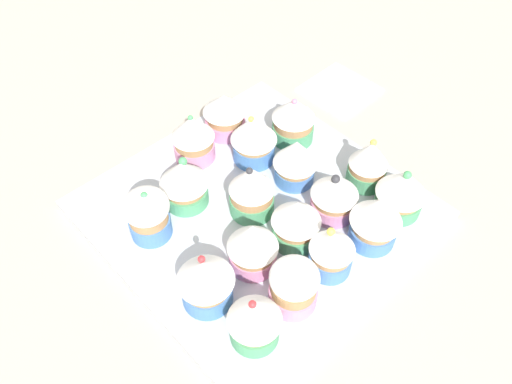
# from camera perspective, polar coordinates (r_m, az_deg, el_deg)

# --- Properties ---
(ground_plane) EXTENTS (1.80, 1.80, 0.03)m
(ground_plane) POSITION_cam_1_polar(r_m,az_deg,el_deg) (0.71, 0.00, -3.01)
(ground_plane) COLOR #B2A899
(baking_tray) EXTENTS (0.38, 0.38, 0.01)m
(baking_tray) POSITION_cam_1_polar(r_m,az_deg,el_deg) (0.69, 0.00, -1.94)
(baking_tray) COLOR silver
(baking_tray) RESTS_ON ground_plane
(cupcake_0) EXTENTS (0.06, 0.06, 0.08)m
(cupcake_0) POSITION_cam_1_polar(r_m,az_deg,el_deg) (0.55, -0.17, -13.74)
(cupcake_0) COLOR #4C9E6B
(cupcake_0) RESTS_ON baking_tray
(cupcake_1) EXTENTS (0.06, 0.06, 0.07)m
(cupcake_1) POSITION_cam_1_polar(r_m,az_deg,el_deg) (0.58, 4.18, -10.20)
(cupcake_1) COLOR pink
(cupcake_1) RESTS_ON baking_tray
(cupcake_2) EXTENTS (0.05, 0.05, 0.07)m
(cupcake_2) POSITION_cam_1_polar(r_m,az_deg,el_deg) (0.61, 8.23, -6.52)
(cupcake_2) COLOR #477AC6
(cupcake_2) RESTS_ON baking_tray
(cupcake_3) EXTENTS (0.06, 0.06, 0.08)m
(cupcake_3) POSITION_cam_1_polar(r_m,az_deg,el_deg) (0.64, 13.10, -2.92)
(cupcake_3) COLOR #477AC6
(cupcake_3) RESTS_ON baking_tray
(cupcake_4) EXTENTS (0.07, 0.07, 0.07)m
(cupcake_4) POSITION_cam_1_polar(r_m,az_deg,el_deg) (0.68, 15.74, 0.15)
(cupcake_4) COLOR #4C9E6B
(cupcake_4) RESTS_ON baking_tray
(cupcake_5) EXTENTS (0.07, 0.07, 0.08)m
(cupcake_5) POSITION_cam_1_polar(r_m,az_deg,el_deg) (0.58, -5.57, -9.66)
(cupcake_5) COLOR #477AC6
(cupcake_5) RESTS_ON baking_tray
(cupcake_6) EXTENTS (0.06, 0.06, 0.07)m
(cupcake_6) POSITION_cam_1_polar(r_m,az_deg,el_deg) (0.60, -0.37, -5.85)
(cupcake_6) COLOR pink
(cupcake_6) RESTS_ON baking_tray
(cupcake_7) EXTENTS (0.06, 0.06, 0.07)m
(cupcake_7) POSITION_cam_1_polar(r_m,az_deg,el_deg) (0.63, 4.75, -2.97)
(cupcake_7) COLOR #4C9E6B
(cupcake_7) RESTS_ON baking_tray
(cupcake_8) EXTENTS (0.06, 0.06, 0.07)m
(cupcake_8) POSITION_cam_1_polar(r_m,az_deg,el_deg) (0.66, 8.65, -0.23)
(cupcake_8) COLOR pink
(cupcake_8) RESTS_ON baking_tray
(cupcake_9) EXTENTS (0.05, 0.05, 0.08)m
(cupcake_9) POSITION_cam_1_polar(r_m,az_deg,el_deg) (0.71, 12.29, 3.15)
(cupcake_9) COLOR #4C9E6B
(cupcake_9) RESTS_ON baking_tray
(cupcake_10) EXTENTS (0.06, 0.06, 0.08)m
(cupcake_10) POSITION_cam_1_polar(r_m,az_deg,el_deg) (0.65, -0.63, 0.34)
(cupcake_10) COLOR #4C9E6B
(cupcake_10) RESTS_ON baking_tray
(cupcake_11) EXTENTS (0.06, 0.06, 0.07)m
(cupcake_11) POSITION_cam_1_polar(r_m,az_deg,el_deg) (0.69, 4.64, 3.31)
(cupcake_11) COLOR #477AC6
(cupcake_11) RESTS_ON baking_tray
(cupcake_12) EXTENTS (0.06, 0.06, 0.08)m
(cupcake_12) POSITION_cam_1_polar(r_m,az_deg,el_deg) (0.64, -11.85, -2.35)
(cupcake_12) COLOR #477AC6
(cupcake_12) RESTS_ON baking_tray
(cupcake_13) EXTENTS (0.06, 0.06, 0.08)m
(cupcake_13) POSITION_cam_1_polar(r_m,az_deg,el_deg) (0.67, -7.92, 1.18)
(cupcake_13) COLOR #4C9E6B
(cupcake_13) RESTS_ON baking_tray
(cupcake_14) EXTENTS (0.07, 0.07, 0.08)m
(cupcake_14) POSITION_cam_1_polar(r_m,az_deg,el_deg) (0.72, -0.25, 6.04)
(cupcake_14) COLOR #477AC6
(cupcake_14) RESTS_ON baking_tray
(cupcake_15) EXTENTS (0.06, 0.06, 0.08)m
(cupcake_15) POSITION_cam_1_polar(r_m,az_deg,el_deg) (0.75, 4.16, 8.01)
(cupcake_15) COLOR #4C9E6B
(cupcake_15) RESTS_ON baking_tray
(cupcake_16) EXTENTS (0.06, 0.06, 0.08)m
(cupcake_16) POSITION_cam_1_polar(r_m,az_deg,el_deg) (0.73, -6.87, 6.05)
(cupcake_16) COLOR pink
(cupcake_16) RESTS_ON baking_tray
(cupcake_17) EXTENTS (0.06, 0.06, 0.07)m
(cupcake_17) POSITION_cam_1_polar(r_m,az_deg,el_deg) (0.77, -3.47, 8.66)
(cupcake_17) COLOR pink
(cupcake_17) RESTS_ON baking_tray
(napkin) EXTENTS (0.11, 0.11, 0.01)m
(napkin) POSITION_cam_1_polar(r_m,az_deg,el_deg) (0.89, 9.22, 11.12)
(napkin) COLOR white
(napkin) RESTS_ON ground_plane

